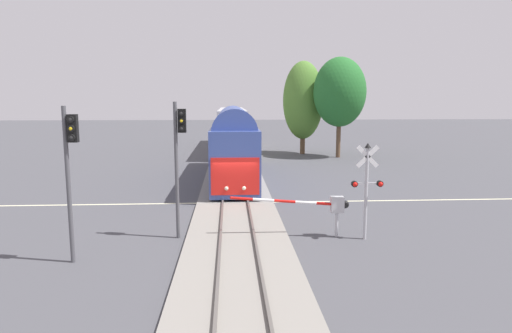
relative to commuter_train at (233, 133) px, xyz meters
name	(u,v)px	position (x,y,z in m)	size (l,w,h in m)	color
ground_plane	(235,203)	(0.00, -18.11, -2.78)	(220.00, 220.00, 0.00)	#47474C
road_centre_stripe	(235,203)	(0.00, -18.11, -2.78)	(44.00, 0.20, 0.01)	beige
railway_track	(235,201)	(0.00, -18.11, -2.69)	(4.40, 80.00, 0.32)	gray
commuter_train	(233,133)	(0.00, 0.00, 0.00)	(3.04, 40.53, 5.16)	#384C93
crossing_gate_near	(326,205)	(3.87, -24.90, -1.35)	(5.24, 0.40, 1.88)	#B7B7BC
crossing_signal_mast	(367,181)	(5.52, -25.37, -0.22)	(1.36, 0.44, 4.20)	#B2B2B7
traffic_signal_near_left	(70,159)	(-6.04, -27.43, 1.09)	(0.53, 0.38, 5.79)	#4C4C51
traffic_signal_median	(179,148)	(-2.46, -24.70, 1.18)	(0.53, 0.38, 5.92)	#4C4C51
elm_centre_background	(303,100)	(7.87, 5.51, 3.15)	(4.46, 4.46, 10.24)	brown
oak_far_right	(340,92)	(11.11, 2.18, 4.00)	(5.41, 5.41, 10.38)	brown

